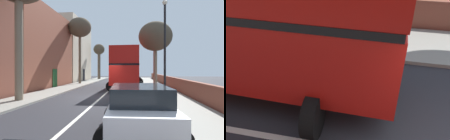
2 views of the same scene
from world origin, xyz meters
TOP-DOWN VIEW (x-y plane):
  - ground_plane at (0.00, 0.00)m, footprint 84.00×84.00m
  - road_centre_line at (0.00, 0.00)m, footprint 0.16×54.00m
  - sidewalk_left at (-4.90, 0.00)m, footprint 2.60×60.00m
  - sidewalk_right at (4.90, 0.00)m, footprint 2.60×60.00m
  - boundary_wall_right at (6.45, 0.00)m, footprint 0.36×54.00m
  - double_decker_bus at (1.70, 6.40)m, footprint 3.76×10.34m
  - parked_car_green_right_1 at (2.50, 19.30)m, footprint 2.54×4.21m
  - parked_car_white_right_3 at (2.50, -7.80)m, footprint 2.58×4.19m
  - street_tree_right_1 at (4.54, 5.25)m, footprint 3.38×3.38m
  - street_tree_left_2 at (-5.11, 11.10)m, footprint 3.20×3.20m
  - street_tree_left_4 at (-4.62, 22.75)m, footprint 2.26×2.26m
  - lamppost_right at (4.30, -1.82)m, footprint 0.32×0.32m

SIDE VIEW (x-z plane):
  - ground_plane at x=0.00m, z-range 0.00..0.00m
  - road_centre_line at x=0.00m, z-range 0.00..0.01m
  - sidewalk_left at x=-4.90m, z-range 0.00..0.12m
  - sidewalk_right at x=4.90m, z-range 0.00..0.12m
  - boundary_wall_right at x=6.45m, z-range 0.00..1.24m
  - parked_car_white_right_3 at x=2.50m, z-range 0.12..1.68m
  - parked_car_green_right_1 at x=2.50m, z-range 0.11..1.81m
  - double_decker_bus at x=1.70m, z-range 0.32..4.38m
  - lamppost_right at x=4.30m, z-range 0.65..6.96m
  - street_tree_right_1 at x=4.54m, z-range 1.97..8.76m
  - street_tree_left_4 at x=-4.62m, z-range 2.12..9.23m
  - street_tree_left_2 at x=-5.11m, z-range 3.22..12.39m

